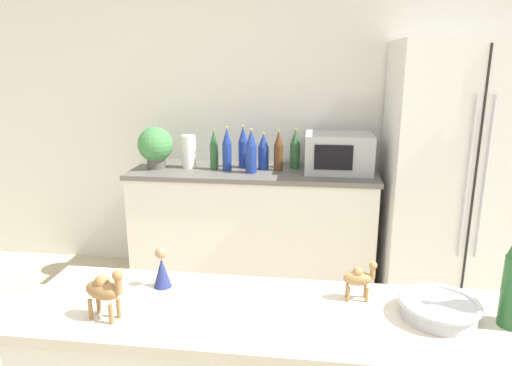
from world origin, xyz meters
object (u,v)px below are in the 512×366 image
potted_plant (155,146)px  camel_figurine (104,289)px  refrigerator (456,178)px  camel_figurine_second (359,277)px  back_bottle_5 (295,149)px  back_bottle_2 (251,152)px  back_bottle_6 (214,150)px  paper_towel_roll (189,152)px  back_bottle_0 (263,152)px  microwave (339,153)px  back_bottle_1 (243,147)px  wise_man_figurine_crimson (162,270)px  back_bottle_3 (279,151)px  back_bottle_4 (227,150)px  fruit_bowl (439,308)px

potted_plant → camel_figurine: (0.59, -2.12, -0.04)m
refrigerator → camel_figurine_second: bearing=-113.8°
potted_plant → camel_figurine_second: size_ratio=2.40×
refrigerator → back_bottle_5: 1.14m
back_bottle_2 → back_bottle_6: back_bottle_2 is taller
paper_towel_roll → back_bottle_0: (0.57, 0.02, 0.01)m
back_bottle_0 → potted_plant: bearing=-174.7°
camel_figurine → potted_plant: bearing=105.7°
microwave → back_bottle_1: 0.72m
back_bottle_6 → wise_man_figurine_crimson: 1.95m
potted_plant → paper_towel_roll: bearing=11.8°
back_bottle_1 → camel_figurine: (-0.05, -2.24, -0.02)m
refrigerator → wise_man_figurine_crimson: bearing=-128.2°
microwave → back_bottle_3: 0.44m
potted_plant → wise_man_figurine_crimson: bearing=-70.0°
refrigerator → back_bottle_5: refrigerator is taller
back_bottle_6 → camel_figurine: size_ratio=1.85×
paper_towel_roll → back_bottle_5: (0.80, 0.09, 0.02)m
back_bottle_3 → camel_figurine_second: bearing=-78.1°
back_bottle_3 → wise_man_figurine_crimson: size_ratio=2.16×
microwave → back_bottle_3: (-0.44, -0.01, 0.00)m
camel_figurine_second → back_bottle_0: bearing=104.9°
paper_towel_roll → wise_man_figurine_crimson: bearing=-77.0°
back_bottle_2 → back_bottle_3: 0.22m
back_bottle_4 → back_bottle_0: bearing=16.1°
back_bottle_4 → camel_figurine_second: (0.79, -1.91, -0.04)m
back_bottle_2 → back_bottle_4: size_ratio=0.99×
refrigerator → back_bottle_0: bearing=175.0°
back_bottle_1 → back_bottle_4: back_bottle_4 is taller
back_bottle_1 → back_bottle_5: bearing=2.8°
potted_plant → microwave: potted_plant is taller
back_bottle_4 → back_bottle_6: 0.11m
back_bottle_6 → camel_figurine: 2.16m
refrigerator → fruit_bowl: 2.03m
microwave → camel_figurine: microwave is taller
refrigerator → back_bottle_0: 1.36m
back_bottle_1 → camel_figurine: back_bottle_1 is taller
refrigerator → back_bottle_2: 1.43m
potted_plant → back_bottle_2: back_bottle_2 is taller
back_bottle_4 → camel_figurine: back_bottle_4 is taller
microwave → back_bottle_5: (-0.32, 0.08, 0.00)m
back_bottle_0 → back_bottle_1: (-0.16, 0.05, 0.02)m
refrigerator → back_bottle_2: (-1.42, -0.01, 0.15)m
refrigerator → fruit_bowl: bearing=-107.1°
microwave → fruit_bowl: bearing=-84.4°
back_bottle_0 → fruit_bowl: (0.75, -2.06, -0.06)m
back_bottle_5 → fruit_bowl: bearing=-76.2°
paper_towel_roll → wise_man_figurine_crimson: (0.45, -1.96, -0.02)m
fruit_bowl → back_bottle_0: bearing=110.1°
potted_plant → back_bottle_3: (0.92, 0.05, -0.03)m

